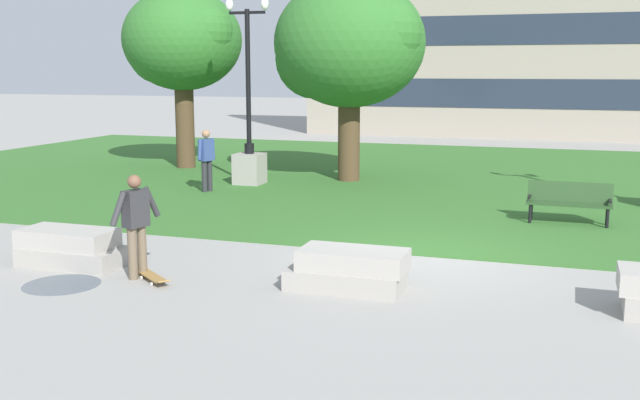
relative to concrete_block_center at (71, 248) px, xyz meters
name	(u,v)px	position (x,y,z in m)	size (l,w,h in m)	color
ground_plane	(424,257)	(5.74, 2.54, -0.31)	(140.00, 140.00, 0.00)	gray
grass_lawn	(484,180)	(5.74, 12.54, -0.30)	(40.00, 20.00, 0.02)	#336628
concrete_block_center	(71,248)	(0.00, 0.00, 0.00)	(1.82, 0.90, 0.64)	#9E9991
concrete_block_left	(349,270)	(5.02, 0.14, 0.00)	(1.85, 0.90, 0.64)	#9E9991
person_skateboarder	(136,220)	(1.55, -0.33, 0.66)	(0.35, 1.08, 1.71)	brown
skateboard	(152,276)	(1.89, -0.45, -0.22)	(0.93, 0.78, 0.14)	olive
puddle	(62,284)	(0.61, -1.07, -0.30)	(1.21, 1.21, 0.01)	#47515B
park_bench_near_left	(569,200)	(8.22, 6.45, 0.23)	(1.81, 0.57, 0.90)	#284723
lamp_post_right	(249,147)	(-0.77, 9.48, 0.80)	(1.32, 0.80, 5.44)	gray
tree_near_right	(348,45)	(1.74, 11.14, 3.76)	(4.73, 4.50, 6.03)	#4C3823
tree_near_left	(181,42)	(-4.44, 12.27, 3.96)	(4.20, 4.00, 6.03)	#4C3823
person_bystander_near_lawn	(206,157)	(-1.33, 7.83, 0.68)	(0.35, 0.62, 1.71)	#28282D
building_facade_distant	(570,5)	(7.84, 27.04, 6.01)	(25.67, 1.03, 12.66)	gray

